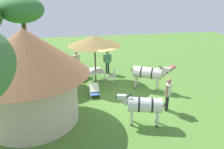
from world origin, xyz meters
TOP-DOWN VIEW (x-y plane):
  - ground_plane at (0.00, 0.00)m, footprint 36.00×36.00m
  - thatched_hut at (-1.67, 4.53)m, footprint 5.25×5.25m
  - shade_umbrella at (2.47, 1.24)m, footprint 3.36×3.36m
  - patio_dining_table at (2.47, 1.24)m, footprint 1.47×1.24m
  - patio_chair_near_lawn at (1.93, 0.20)m, footprint 0.58×0.58m
  - patio_chair_near_hut at (2.88, 2.34)m, footprint 0.56×0.55m
  - guest_beside_umbrella at (3.77, 0.24)m, footprint 0.23×0.60m
  - guest_behind_table at (3.84, 2.43)m, footprint 0.50×0.46m
  - standing_watcher at (-1.97, -1.83)m, footprint 0.48×0.46m
  - striped_lounge_chair at (0.24, 1.56)m, footprint 0.81×0.57m
  - zebra_nearest_camera at (0.64, -1.72)m, footprint 1.44×2.12m
  - zebra_by_umbrella at (-2.90, -0.29)m, footprint 1.02×2.11m
  - acacia_tree_left_background at (4.15, 5.66)m, footprint 2.80×2.80m
  - brick_patio_kerb at (3.40, -4.24)m, footprint 2.20×2.27m

SIDE VIEW (x-z plane):
  - ground_plane at x=0.00m, z-range 0.00..0.00m
  - brick_patio_kerb at x=3.40m, z-range 0.00..0.08m
  - striped_lounge_chair at x=0.24m, z-range -0.06..0.58m
  - patio_chair_near_lawn at x=1.93m, z-range 0.07..0.97m
  - patio_chair_near_hut at x=2.88m, z-range 0.07..0.97m
  - patio_dining_table at x=2.47m, z-range 0.29..1.03m
  - zebra_by_umbrella at x=-2.90m, z-range 0.20..1.67m
  - guest_beside_umbrella at x=3.77m, z-range 0.17..1.84m
  - standing_watcher at x=-1.97m, z-range 0.17..1.87m
  - zebra_nearest_camera at x=0.64m, z-range 0.25..1.81m
  - guest_behind_table at x=3.84m, z-range 0.17..1.90m
  - thatched_hut at x=-1.67m, z-range 0.29..4.53m
  - shade_umbrella at x=2.47m, z-range 1.21..4.23m
  - acacia_tree_left_background at x=4.15m, z-range 1.78..7.14m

